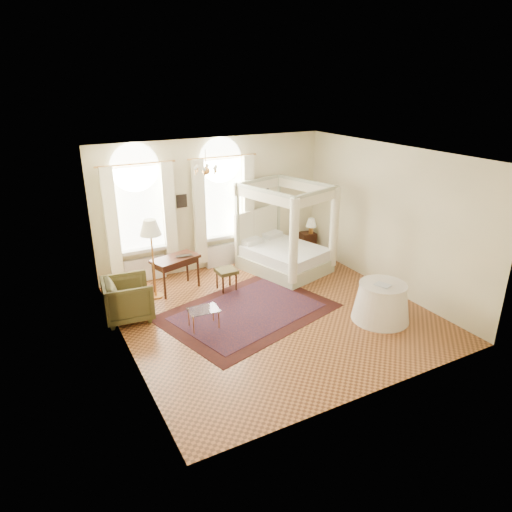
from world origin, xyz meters
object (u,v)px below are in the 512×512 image
Objects in this scene: coffee_table at (203,311)px; floor_lamp at (151,232)px; nightstand at (308,242)px; armchair at (128,299)px; side_table at (381,302)px; writing_desk at (175,262)px; stool at (226,273)px; canopy_bed at (285,251)px.

floor_lamp reaches higher than coffee_table.
nightstand reaches higher than coffee_table.
armchair reaches higher than side_table.
writing_desk reaches higher than side_table.
writing_desk is 1.96m from coffee_table.
writing_desk is 1.24× the size of armchair.
stool is 3.52m from side_table.
writing_desk is 2.32× the size of stool.
stool is 0.54× the size of armchair.
floor_lamp is at bearing -41.03° from armchair.
canopy_bed reaches higher than armchair.
side_table is (0.37, -3.14, -0.12)m from canopy_bed.
side_table reaches higher than coffee_table.
side_table is at bearing -83.23° from canopy_bed.
stool is at bearing -28.04° from writing_desk.
side_table is at bearing -45.90° from writing_desk.
nightstand is 0.59× the size of armchair.
nightstand is 4.87m from floor_lamp.
coffee_table is (-2.94, -1.76, -0.14)m from canopy_bed.
coffee_table is at bearing 157.39° from side_table.
floor_lamp is at bearing 139.73° from side_table.
canopy_bed is at bearing 30.89° from coffee_table.
writing_desk reaches higher than coffee_table.
stool is 2.35m from armchair.
stool reaches higher than coffee_table.
coffee_table is at bearing -129.25° from stool.
nightstand reaches higher than stool.
armchair is 0.53× the size of floor_lamp.
armchair is at bearing 151.33° from side_table.
coffee_table is at bearing -148.52° from nightstand.
writing_desk is at bearing -171.06° from nightstand.
writing_desk reaches higher than nightstand.
canopy_bed is 1.52m from nightstand.
canopy_bed is 1.34× the size of floor_lamp.
canopy_bed reaches higher than side_table.
floor_lamp is 1.56× the size of side_table.
canopy_bed is 2.55× the size of armchair.
nightstand is 0.48× the size of writing_desk.
side_table is (4.51, -2.47, -0.04)m from armchair.
armchair is at bearing -170.78° from canopy_bed.
nightstand is at bearing 9.48° from floor_lamp.
nightstand is 0.91× the size of coffee_table.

